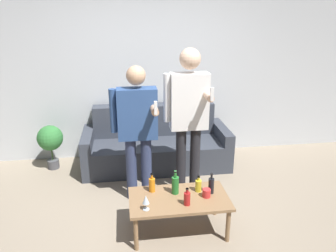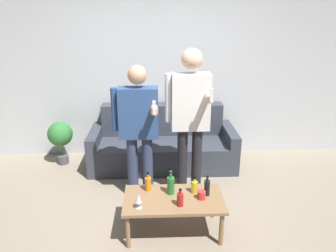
{
  "view_description": "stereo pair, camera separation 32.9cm",
  "coord_description": "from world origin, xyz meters",
  "px_view_note": "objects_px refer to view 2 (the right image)",
  "views": [
    {
      "loc": [
        -0.38,
        -2.84,
        2.15
      ],
      "look_at": [
        0.09,
        0.5,
        0.95
      ],
      "focal_mm": 35.0,
      "sensor_mm": 36.0,
      "label": 1
    },
    {
      "loc": [
        -0.05,
        -2.87,
        2.15
      ],
      "look_at": [
        0.09,
        0.5,
        0.95
      ],
      "focal_mm": 35.0,
      "sensor_mm": 36.0,
      "label": 2
    }
  ],
  "objects_px": {
    "coffee_table": "(174,202)",
    "bottle_orange": "(180,199)",
    "person_standing_left": "(138,124)",
    "person_standing_right": "(190,113)",
    "couch": "(163,145)"
  },
  "relations": [
    {
      "from": "coffee_table",
      "to": "person_standing_right",
      "type": "height_order",
      "value": "person_standing_right"
    },
    {
      "from": "person_standing_left",
      "to": "person_standing_right",
      "type": "xyz_separation_m",
      "value": [
        0.59,
        0.01,
        0.12
      ]
    },
    {
      "from": "couch",
      "to": "person_standing_left",
      "type": "height_order",
      "value": "person_standing_left"
    },
    {
      "from": "bottle_orange",
      "to": "person_standing_right",
      "type": "xyz_separation_m",
      "value": [
        0.17,
        0.84,
        0.59
      ]
    },
    {
      "from": "person_standing_left",
      "to": "person_standing_right",
      "type": "height_order",
      "value": "person_standing_right"
    },
    {
      "from": "coffee_table",
      "to": "person_standing_right",
      "type": "relative_size",
      "value": 0.56
    },
    {
      "from": "person_standing_left",
      "to": "couch",
      "type": "bearing_deg",
      "value": 71.35
    },
    {
      "from": "couch",
      "to": "person_standing_left",
      "type": "relative_size",
      "value": 1.29
    },
    {
      "from": "bottle_orange",
      "to": "coffee_table",
      "type": "bearing_deg",
      "value": 112.41
    },
    {
      "from": "bottle_orange",
      "to": "person_standing_left",
      "type": "xyz_separation_m",
      "value": [
        -0.42,
        0.83,
        0.47
      ]
    },
    {
      "from": "couch",
      "to": "person_standing_left",
      "type": "xyz_separation_m",
      "value": [
        -0.3,
        -0.89,
        0.63
      ]
    },
    {
      "from": "coffee_table",
      "to": "bottle_orange",
      "type": "height_order",
      "value": "bottle_orange"
    },
    {
      "from": "person_standing_left",
      "to": "person_standing_right",
      "type": "relative_size",
      "value": 0.9
    },
    {
      "from": "person_standing_right",
      "to": "coffee_table",
      "type": "bearing_deg",
      "value": -107.62
    },
    {
      "from": "bottle_orange",
      "to": "person_standing_right",
      "type": "bearing_deg",
      "value": 78.51
    }
  ]
}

